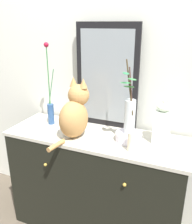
# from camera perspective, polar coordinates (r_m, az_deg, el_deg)

# --- Properties ---
(ground_plane) EXTENTS (6.00, 6.00, 0.00)m
(ground_plane) POSITION_cam_1_polar(r_m,az_deg,el_deg) (2.26, 0.00, -24.93)
(ground_plane) COLOR brown
(wall_back) EXTENTS (4.40, 0.08, 2.60)m
(wall_back) POSITION_cam_1_polar(r_m,az_deg,el_deg) (1.90, 3.63, 11.08)
(wall_back) COLOR silver
(wall_back) RESTS_ON ground_plane
(sideboard) EXTENTS (1.33, 0.48, 0.83)m
(sideboard) POSITION_cam_1_polar(r_m,az_deg,el_deg) (1.98, -0.00, -16.39)
(sideboard) COLOR black
(sideboard) RESTS_ON ground_plane
(mirror_leaning) EXTENTS (0.48, 0.03, 0.78)m
(mirror_leaning) POSITION_cam_1_polar(r_m,az_deg,el_deg) (1.82, 2.66, 8.24)
(mirror_leaning) COLOR black
(mirror_leaning) RESTS_ON sideboard
(cat_sitting) EXTENTS (0.22, 0.41, 0.42)m
(cat_sitting) POSITION_cam_1_polar(r_m,az_deg,el_deg) (1.70, -5.03, -0.27)
(cat_sitting) COLOR #B9854B
(cat_sitting) RESTS_ON sideboard
(vase_slim_green) EXTENTS (0.08, 0.05, 0.64)m
(vase_slim_green) POSITION_cam_1_polar(r_m,az_deg,el_deg) (1.94, -10.69, 1.47)
(vase_slim_green) COLOR #2D5086
(vase_slim_green) RESTS_ON sideboard
(bowl_porcelain) EXTENTS (0.18, 0.18, 0.06)m
(bowl_porcelain) POSITION_cam_1_polar(r_m,az_deg,el_deg) (1.69, 7.71, -5.78)
(bowl_porcelain) COLOR white
(bowl_porcelain) RESTS_ON sideboard
(vase_glass_clear) EXTENTS (0.11, 0.15, 0.50)m
(vase_glass_clear) POSITION_cam_1_polar(r_m,az_deg,el_deg) (1.63, 7.94, -0.57)
(vase_glass_clear) COLOR silver
(vase_glass_clear) RESTS_ON bowl_porcelain
(jar_lidded_porcelain) EXTENTS (0.11, 0.11, 0.31)m
(jar_lidded_porcelain) POSITION_cam_1_polar(r_m,az_deg,el_deg) (1.67, 15.36, -2.62)
(jar_lidded_porcelain) COLOR white
(jar_lidded_porcelain) RESTS_ON sideboard
(candle_pillar) EXTENTS (0.04, 0.04, 0.14)m
(candle_pillar) POSITION_cam_1_polar(r_m,az_deg,el_deg) (1.55, 8.19, -6.99)
(candle_pillar) COLOR beige
(candle_pillar) RESTS_ON sideboard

